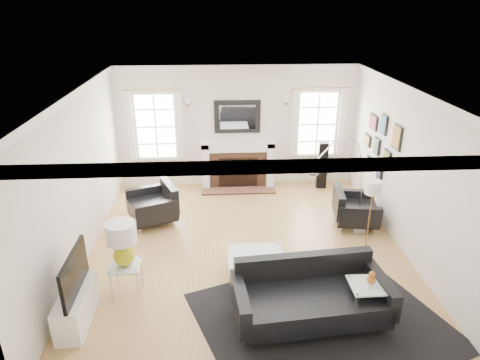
{
  "coord_description": "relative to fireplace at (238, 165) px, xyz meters",
  "views": [
    {
      "loc": [
        -0.5,
        -6.5,
        4.13
      ],
      "look_at": [
        -0.1,
        0.3,
        1.22
      ],
      "focal_mm": 32.0,
      "sensor_mm": 36.0,
      "label": 1
    }
  ],
  "objects": [
    {
      "name": "stick_floor_lamp",
      "position": [
        2.09,
        -2.98,
        0.63
      ],
      "size": [
        0.27,
        0.27,
        1.36
      ],
      "color": "#A27438",
      "rests_on": "floor"
    },
    {
      "name": "gourd_lamp",
      "position": [
        -1.88,
        -3.89,
        0.36
      ],
      "size": [
        0.43,
        0.43,
        0.7
      ],
      "color": "gold",
      "rests_on": "side_table_left"
    },
    {
      "name": "armchair_right",
      "position": [
        2.14,
        -2.02,
        -0.2
      ],
      "size": [
        0.92,
        1.0,
        0.61
      ],
      "color": "black",
      "rests_on": "floor"
    },
    {
      "name": "gallery_wall",
      "position": [
        2.72,
        -1.5,
        0.99
      ],
      "size": [
        0.04,
        1.73,
        1.29
      ],
      "color": "black",
      "rests_on": "right_wall"
    },
    {
      "name": "orange_vase",
      "position": [
        1.52,
        -4.71,
        0.17
      ],
      "size": [
        0.12,
        0.12,
        0.19
      ],
      "color": "#BA5717",
      "rests_on": "nesting_table"
    },
    {
      "name": "tv_unit",
      "position": [
        -2.44,
        -4.49,
        -0.21
      ],
      "size": [
        0.35,
        1.0,
        1.09
      ],
      "color": "white",
      "rests_on": "floor"
    },
    {
      "name": "coffee_table",
      "position": [
        0.09,
        -3.66,
        -0.18
      ],
      "size": [
        0.88,
        0.88,
        0.39
      ],
      "color": "silver",
      "rests_on": "floor"
    },
    {
      "name": "side_table_left",
      "position": [
        -1.88,
        -3.89,
        -0.14
      ],
      "size": [
        0.46,
        0.46,
        0.5
      ],
      "color": "silver",
      "rests_on": "floor"
    },
    {
      "name": "armchair_left",
      "position": [
        -1.73,
        -1.65,
        -0.18
      ],
      "size": [
        1.13,
        1.19,
        0.64
      ],
      "color": "black",
      "rests_on": "floor"
    },
    {
      "name": "window_left",
      "position": [
        -1.85,
        0.16,
        0.92
      ],
      "size": [
        1.24,
        0.15,
        1.62
      ],
      "color": "white",
      "rests_on": "back_wall"
    },
    {
      "name": "right_wall",
      "position": [
        2.75,
        -2.79,
        0.86
      ],
      "size": [
        0.04,
        6.0,
        2.8
      ],
      "primitive_type": "cube",
      "color": "silver",
      "rests_on": "floor"
    },
    {
      "name": "speaker_tower",
      "position": [
        1.96,
        -0.14,
        0.01
      ],
      "size": [
        0.24,
        0.24,
        1.1
      ],
      "primitive_type": "cube",
      "rotation": [
        0.0,
        0.0,
        -0.12
      ],
      "color": "black",
      "rests_on": "floor"
    },
    {
      "name": "sofa",
      "position": [
        0.73,
        -4.6,
        -0.17
      ],
      "size": [
        2.18,
        1.16,
        0.68
      ],
      "color": "black",
      "rests_on": "floor"
    },
    {
      "name": "nesting_table",
      "position": [
        1.52,
        -4.71,
        -0.06
      ],
      "size": [
        0.55,
        0.46,
        0.61
      ],
      "color": "silver",
      "rests_on": "floor"
    },
    {
      "name": "crown_molding",
      "position": [
        0.0,
        -2.79,
        2.2
      ],
      "size": [
        5.5,
        6.0,
        0.12
      ],
      "primitive_type": "cube",
      "color": "white",
      "rests_on": "back_wall"
    },
    {
      "name": "floor",
      "position": [
        0.0,
        -2.79,
        -0.54
      ],
      "size": [
        6.0,
        6.0,
        0.0
      ],
      "primitive_type": "plane",
      "color": "olive",
      "rests_on": "ground"
    },
    {
      "name": "window_right",
      "position": [
        1.85,
        0.16,
        0.92
      ],
      "size": [
        1.24,
        0.15,
        1.62
      ],
      "color": "white",
      "rests_on": "back_wall"
    },
    {
      "name": "left_wall",
      "position": [
        -2.75,
        -2.79,
        0.86
      ],
      "size": [
        0.04,
        6.0,
        2.8
      ],
      "primitive_type": "cube",
      "color": "silver",
      "rests_on": "floor"
    },
    {
      "name": "mantel_mirror",
      "position": [
        0.0,
        0.16,
        1.11
      ],
      "size": [
        1.05,
        0.07,
        0.75
      ],
      "color": "black",
      "rests_on": "back_wall"
    },
    {
      "name": "back_wall",
      "position": [
        0.0,
        0.21,
        0.86
      ],
      "size": [
        5.5,
        0.04,
        2.8
      ],
      "primitive_type": "cube",
      "color": "silver",
      "rests_on": "floor"
    },
    {
      "name": "front_wall",
      "position": [
        0.0,
        -5.79,
        0.86
      ],
      "size": [
        5.5,
        0.04,
        2.8
      ],
      "primitive_type": "cube",
      "color": "silver",
      "rests_on": "floor"
    },
    {
      "name": "fireplace",
      "position": [
        0.0,
        0.0,
        0.0
      ],
      "size": [
        1.7,
        0.69,
        1.11
      ],
      "color": "white",
      "rests_on": "floor"
    },
    {
      "name": "area_rug",
      "position": [
        0.9,
        -4.69,
        -0.54
      ],
      "size": [
        3.88,
        3.56,
        0.01
      ],
      "primitive_type": "cube",
      "rotation": [
        0.0,
        0.0,
        0.35
      ],
      "color": "black",
      "rests_on": "floor"
    },
    {
      "name": "arc_floor_lamp",
      "position": [
        1.58,
        -2.7,
        0.6
      ],
      "size": [
        1.49,
        1.38,
        2.11
      ],
      "color": "silver",
      "rests_on": "floor"
    },
    {
      "name": "ceiling",
      "position": [
        0.0,
        -2.79,
        2.26
      ],
      "size": [
        5.5,
        6.0,
        0.02
      ],
      "primitive_type": "cube",
      "color": "white",
      "rests_on": "back_wall"
    }
  ]
}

